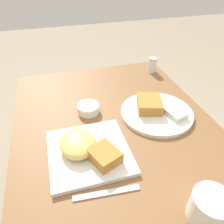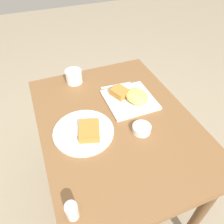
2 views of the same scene
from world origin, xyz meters
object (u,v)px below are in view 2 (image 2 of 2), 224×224
object	(u,v)px
plate_square_near	(131,97)
plate_oval_far	(84,131)
butter_knife	(116,86)
salt_shaker	(72,212)
coffee_mug	(74,76)
sauce_ramekin	(142,129)

from	to	relation	value
plate_square_near	plate_oval_far	xyz separation A→B (m)	(-0.13, 0.29, -0.01)
plate_oval_far	butter_knife	xyz separation A→B (m)	(0.28, -0.27, -0.01)
salt_shaker	butter_knife	xyz separation A→B (m)	(0.61, -0.40, -0.03)
salt_shaker	butter_knife	size ratio (longest dim) A/B	0.41
butter_knife	coffee_mug	world-z (taller)	coffee_mug
plate_oval_far	sauce_ramekin	xyz separation A→B (m)	(-0.08, -0.25, 0.00)
sauce_ramekin	butter_knife	distance (m)	0.36
salt_shaker	coffee_mug	xyz separation A→B (m)	(0.73, -0.19, 0.01)
sauce_ramekin	butter_knife	xyz separation A→B (m)	(0.36, -0.02, -0.02)
plate_square_near	sauce_ramekin	world-z (taller)	plate_square_near
butter_knife	coffee_mug	bearing A→B (deg)	-25.79
plate_square_near	salt_shaker	distance (m)	0.63
plate_square_near	sauce_ramekin	xyz separation A→B (m)	(-0.21, 0.05, -0.00)
plate_oval_far	salt_shaker	bearing A→B (deg)	157.91
sauce_ramekin	coffee_mug	distance (m)	0.52
plate_square_near	sauce_ramekin	bearing A→B (deg)	167.55
plate_square_near	coffee_mug	distance (m)	0.36
plate_square_near	butter_knife	world-z (taller)	plate_square_near
sauce_ramekin	coffee_mug	size ratio (longest dim) A/B	0.92
coffee_mug	sauce_ramekin	bearing A→B (deg)	-158.97
sauce_ramekin	salt_shaker	size ratio (longest dim) A/B	1.15
butter_knife	coffee_mug	size ratio (longest dim) A/B	1.92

